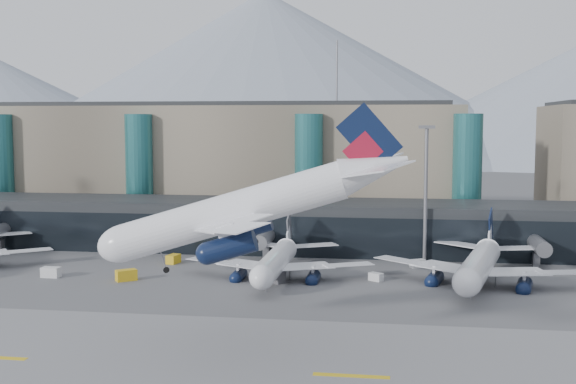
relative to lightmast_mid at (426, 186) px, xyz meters
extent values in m
plane|color=#515154|center=(-30.00, -48.00, -14.42)|extent=(900.00, 900.00, 0.00)
cube|color=slate|center=(-30.00, -63.00, -14.40)|extent=(400.00, 40.00, 0.04)
cube|color=gold|center=(-10.00, -63.00, -14.37)|extent=(8.00, 1.00, 0.02)
cube|color=black|center=(-30.00, 10.00, -9.42)|extent=(170.00, 18.00, 10.00)
cube|color=black|center=(-30.00, 1.10, -10.42)|extent=(170.00, 0.40, 8.00)
cube|color=slate|center=(-85.00, -1.00, -13.22)|extent=(1.20, 1.20, 2.40)
cylinder|color=slate|center=(-30.00, -1.00, -10.22)|extent=(2.80, 14.00, 2.80)
cube|color=slate|center=(-30.00, -1.00, -13.22)|extent=(1.20, 1.20, 2.40)
cylinder|color=slate|center=(20.00, -1.00, -10.22)|extent=(2.80, 14.00, 2.80)
cube|color=slate|center=(20.00, -1.00, -13.22)|extent=(1.20, 1.20, 2.40)
cube|color=gray|center=(-55.00, 42.00, 0.58)|extent=(130.00, 30.00, 30.00)
cube|color=black|center=(-55.00, 42.00, 16.08)|extent=(123.50, 28.00, 1.00)
cylinder|color=#26696B|center=(-100.00, 26.00, -0.42)|extent=(6.40, 6.40, 28.00)
cylinder|color=#26696B|center=(-65.00, 26.00, -0.42)|extent=(6.40, 6.40, 28.00)
cylinder|color=#26696B|center=(-25.00, 26.00, -0.42)|extent=(6.40, 6.40, 28.00)
cylinder|color=#26696B|center=(10.00, 26.00, -0.42)|extent=(6.40, 6.40, 28.00)
cylinder|color=slate|center=(-20.00, 42.00, 23.58)|extent=(0.40, 0.40, 16.00)
cone|color=gray|center=(-90.00, 332.00, 40.58)|extent=(400.00, 400.00, 110.00)
cylinder|color=slate|center=(0.00, 0.00, -1.92)|extent=(0.70, 0.70, 25.00)
cube|color=slate|center=(0.00, 0.00, 10.88)|extent=(3.00, 1.20, 0.60)
cylinder|color=white|center=(-22.47, -55.58, 3.58)|extent=(26.80, 5.90, 4.41)
ellipsoid|color=white|center=(-35.75, -56.33, 3.58)|extent=(6.41, 4.75, 4.41)
cone|color=white|center=(-5.40, -54.61, 3.80)|extent=(7.84, 4.83, 4.41)
cube|color=white|center=(-20.04, -64.95, 2.85)|extent=(14.68, 19.79, 0.22)
cylinder|color=#0C1837|center=(-21.68, -62.76, 0.61)|extent=(5.45, 2.72, 2.42)
cube|color=white|center=(-5.10, -59.92, 4.02)|extent=(8.37, 10.42, 0.18)
cube|color=white|center=(-21.11, -45.99, 2.85)|extent=(13.04, 20.04, 0.22)
cylinder|color=#0C1837|center=(-22.50, -48.35, 0.61)|extent=(5.45, 2.72, 2.42)
cube|color=white|center=(-5.70, -49.30, 4.02)|extent=(7.59, 10.56, 0.18)
cube|color=#0C1837|center=(-5.02, -54.59, 7.33)|extent=(6.59, 0.64, 7.76)
cube|color=maroon|center=(-6.16, -54.66, 6.01)|extent=(4.41, 0.56, 4.24)
cylinder|color=slate|center=(-31.76, -56.10, 0.72)|extent=(0.18, 0.18, 3.53)
cylinder|color=black|center=(-31.76, -56.10, -0.83)|extent=(0.80, 0.32, 0.78)
cylinder|color=black|center=(-21.18, -58.15, -0.83)|extent=(1.03, 0.45, 1.01)
cylinder|color=black|center=(-21.48, -52.87, -0.83)|extent=(1.03, 0.45, 1.01)
cube|color=white|center=(-76.51, -13.41, -10.44)|extent=(18.15, 15.70, 0.21)
cube|color=white|center=(-83.32, -0.07, -9.33)|extent=(9.53, 8.77, 0.17)
cylinder|color=white|center=(-25.15, -17.52, -10.13)|extent=(4.05, 23.28, 3.85)
ellipsoid|color=white|center=(-25.25, -29.15, -10.13)|extent=(3.90, 5.43, 3.85)
cone|color=white|center=(-25.03, -2.58, -9.93)|extent=(3.91, 6.68, 3.85)
cube|color=white|center=(-16.84, -15.93, -10.76)|extent=(17.45, 12.03, 0.19)
cylinder|color=#0C1837|center=(-18.84, -17.24, -12.73)|extent=(2.16, 4.67, 2.12)
cube|color=white|center=(-20.38, -2.62, -9.74)|extent=(9.19, 6.93, 0.15)
cube|color=white|center=(-33.44, -15.79, -10.76)|extent=(17.42, 12.24, 0.19)
cylinder|color=#0C1837|center=(-31.46, -17.14, -12.73)|extent=(2.16, 4.67, 2.12)
cube|color=white|center=(-29.68, -2.54, -9.74)|extent=(9.17, 7.04, 0.15)
cube|color=slate|center=(-25.02, -2.25, -6.85)|extent=(0.28, 5.75, 6.78)
cube|color=white|center=(-25.03, -3.24, -8.01)|extent=(0.30, 3.85, 3.71)
cylinder|color=slate|center=(-25.22, -25.66, -12.63)|extent=(0.16, 0.16, 3.08)
cylinder|color=black|center=(-25.22, -25.66, -13.98)|extent=(0.25, 0.69, 0.68)
cylinder|color=black|center=(-22.83, -16.55, -13.98)|extent=(0.35, 0.88, 0.88)
cylinder|color=black|center=(-27.46, -16.51, -13.98)|extent=(0.35, 0.88, 0.88)
cylinder|color=white|center=(8.20, -17.00, -9.65)|extent=(10.13, 26.14, 4.28)
ellipsoid|color=white|center=(5.22, -29.58, -9.65)|extent=(5.55, 6.82, 4.28)
cone|color=white|center=(12.04, -0.83, -9.43)|extent=(5.87, 8.17, 4.28)
cube|color=white|center=(17.61, -17.33, -10.35)|extent=(19.35, 9.88, 0.21)
cylinder|color=#0C1837|center=(15.11, -18.26, -12.54)|extent=(3.49, 5.57, 2.36)
cube|color=white|center=(17.07, -2.02, -9.22)|extent=(10.22, 6.00, 0.17)
cube|color=white|center=(-0.36, -13.07, -10.35)|extent=(18.38, 16.38, 0.21)
cylinder|color=#0C1837|center=(1.46, -15.02, -12.54)|extent=(3.49, 5.57, 2.36)
cube|color=white|center=(7.01, 0.36, -9.22)|extent=(9.65, 9.11, 0.17)
cube|color=#0C1837|center=(12.12, -0.47, -6.01)|extent=(1.73, 6.28, 7.54)
cube|color=white|center=(11.87, -1.55, -7.29)|extent=(1.28, 4.23, 4.12)
cylinder|color=slate|center=(6.11, -25.80, -12.43)|extent=(0.17, 0.17, 3.43)
cylinder|color=black|center=(6.11, -25.80, -13.93)|extent=(0.44, 0.80, 0.76)
cylinder|color=black|center=(10.96, -16.52, -13.93)|extent=(0.60, 1.04, 0.98)
cylinder|color=black|center=(5.96, -15.33, -13.93)|extent=(0.60, 1.04, 0.98)
cube|color=silver|center=(-63.22, -22.66, -13.56)|extent=(3.11, 1.83, 1.72)
cube|color=gold|center=(-46.30, -8.05, -13.60)|extent=(2.34, 3.15, 1.64)
cube|color=#4A4A4F|center=(-25.39, -20.77, -13.32)|extent=(4.49, 3.78, 2.21)
cube|color=silver|center=(-1.41, -5.41, -13.68)|extent=(2.94, 2.45, 1.48)
cube|color=silver|center=(-8.60, -17.41, -13.75)|extent=(2.63, 2.40, 1.33)
cube|color=gold|center=(-49.61, -23.30, -13.50)|extent=(3.71, 3.41, 1.84)
camera|label=1|loc=(-5.94, -135.73, 11.94)|focal=45.00mm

